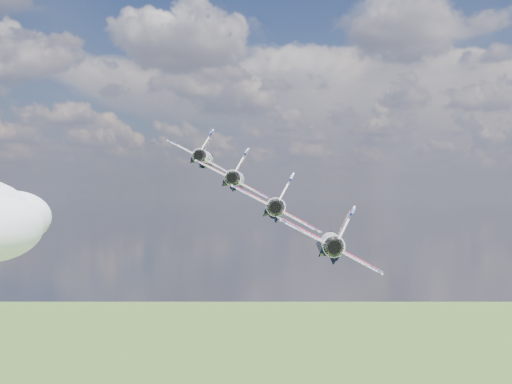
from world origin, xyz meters
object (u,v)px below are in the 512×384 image
at_px(jet_1, 237,179).
at_px(jet_3, 330,242).
at_px(jet_2, 277,206).
at_px(jet_0, 206,158).

distance_m(jet_1, jet_3, 24.82).
height_order(jet_2, jet_3, jet_2).
distance_m(jet_2, jet_3, 12.41).
xyz_separation_m(jet_1, jet_3, (17.83, -15.95, -6.63)).
xyz_separation_m(jet_0, jet_2, (17.83, -15.95, -6.63)).
distance_m(jet_0, jet_2, 24.82).
xyz_separation_m(jet_1, jet_2, (8.91, -7.98, -3.32)).
xyz_separation_m(jet_2, jet_3, (8.91, -7.98, -3.32)).
relative_size(jet_0, jet_1, 1.00).
bearing_deg(jet_1, jet_0, 116.90).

